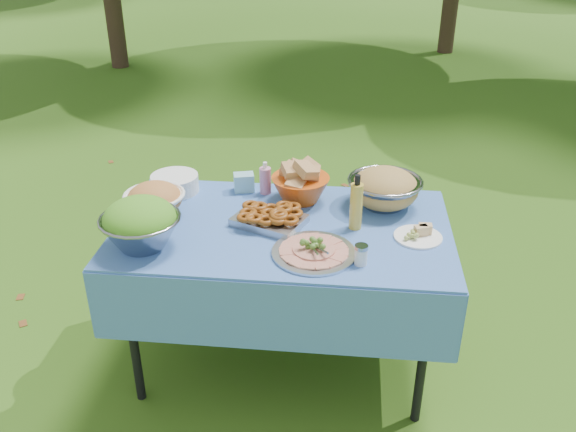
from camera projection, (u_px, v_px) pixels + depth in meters
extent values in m
plane|color=#1B3D0B|center=(283.00, 360.00, 3.03)|extent=(80.00, 80.00, 0.00)
cube|color=#7AAFEA|center=(283.00, 297.00, 2.85)|extent=(1.46, 0.86, 0.76)
cylinder|color=white|center=(175.00, 183.00, 2.96)|extent=(0.30, 0.30, 0.08)
cube|color=#8CCFDC|center=(244.00, 182.00, 2.97)|extent=(0.11, 0.09, 0.09)
cylinder|color=pink|center=(265.00, 178.00, 2.93)|extent=(0.07, 0.07, 0.16)
cube|color=#A5A5AA|center=(269.00, 217.00, 2.67)|extent=(0.35, 0.31, 0.07)
cylinder|color=silver|center=(314.00, 246.00, 2.44)|extent=(0.43, 0.43, 0.08)
cylinder|color=gold|center=(356.00, 202.00, 2.60)|extent=(0.06, 0.06, 0.25)
cylinder|color=white|center=(418.00, 232.00, 2.56)|extent=(0.22, 0.22, 0.06)
cylinder|color=silver|center=(361.00, 255.00, 2.38)|extent=(0.06, 0.06, 0.09)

